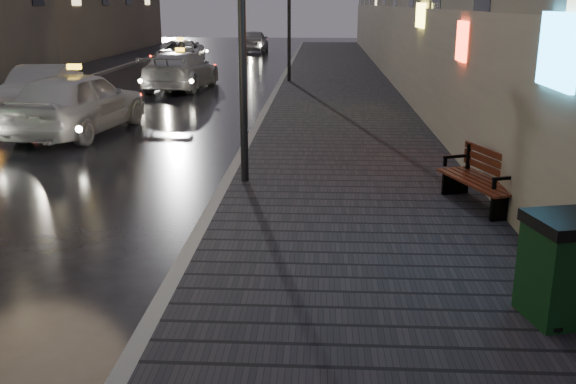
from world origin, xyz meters
name	(u,v)px	position (x,y,z in m)	size (l,w,h in m)	color
sidewalk	(338,86)	(3.90, 21.00, 0.07)	(4.60, 58.00, 0.15)	black
curb	(279,85)	(1.50, 21.00, 0.07)	(0.20, 58.00, 0.15)	slate
sidewalk_far	(38,84)	(-8.70, 21.00, 0.07)	(2.40, 58.00, 0.15)	black
curb_far	(68,84)	(-7.40, 21.00, 0.07)	(0.20, 58.00, 0.15)	slate
bench	(484,179)	(5.92, 4.67, 0.60)	(1.15, 1.87, 0.90)	black
trash_bin	(564,267)	(5.80, 0.75, 0.72)	(0.89, 0.89, 1.13)	black
taxi_near	(77,102)	(-3.16, 10.97, 0.85)	(2.00, 4.96, 1.69)	silver
car_left_mid	(41,89)	(-5.67, 14.49, 0.72)	(1.53, 4.37, 1.44)	gray
taxi_mid	(181,70)	(-2.42, 20.26, 0.74)	(2.08, 5.13, 1.49)	silver
taxi_far	(181,53)	(-4.58, 30.26, 0.69)	(2.28, 4.94, 1.37)	#B8B8BF
car_far	(254,41)	(-1.55, 40.23, 0.77)	(1.82, 4.53, 1.54)	#9D9CA4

